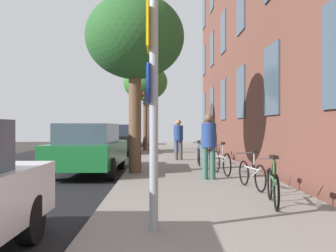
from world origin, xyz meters
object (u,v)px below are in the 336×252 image
object	(u,v)px
pedestrian_1	(179,137)
tree_near	(135,39)
car_1	(89,148)
car_2	(116,139)
bicycle_1	(252,174)
car_3	(123,135)
pedestrian_0	(209,142)
bicycle_0	(273,186)
tree_far	(145,83)
pedestrian_2	(177,134)
traffic_light	(147,110)
bicycle_2	(221,162)
bicycle_4	(207,150)
sign_post	(152,90)
bicycle_3	(199,155)

from	to	relation	value
pedestrian_1	tree_near	bearing A→B (deg)	-110.46
car_1	car_2	bearing A→B (deg)	90.88
bicycle_1	car_3	world-z (taller)	car_3
pedestrian_0	pedestrian_1	size ratio (longest dim) A/B	1.04
car_2	pedestrian_1	bearing A→B (deg)	-55.57
bicycle_0	car_1	size ratio (longest dim) A/B	0.36
tree_far	pedestrian_2	xyz separation A→B (m)	(1.79, -2.17, -3.01)
traffic_light	pedestrian_1	bearing A→B (deg)	-71.51
bicycle_1	pedestrian_2	size ratio (longest dim) A/B	0.90
tree_far	pedestrian_0	distance (m)	12.53
bicycle_2	bicycle_0	bearing A→B (deg)	-87.00
pedestrian_1	car_1	bearing A→B (deg)	-129.51
bicycle_2	car_1	bearing A→B (deg)	166.91
tree_far	car_3	xyz separation A→B (m)	(-1.96, 6.65, -3.27)
bicycle_1	bicycle_4	xyz separation A→B (m)	(0.08, 8.42, 0.01)
traffic_light	car_1	xyz separation A→B (m)	(-1.59, -8.05, -1.60)
bicycle_2	bicycle_4	xyz separation A→B (m)	(0.36, 5.93, -0.02)
bicycle_2	car_2	world-z (taller)	car_2
sign_post	bicycle_3	world-z (taller)	sign_post
bicycle_0	pedestrian_0	size ratio (longest dim) A/B	0.90
car_3	sign_post	bearing A→B (deg)	-83.44
pedestrian_2	car_2	size ratio (longest dim) A/B	0.40
pedestrian_1	bicycle_1	bearing A→B (deg)	-79.56
tree_near	bicycle_3	size ratio (longest dim) A/B	3.41
traffic_light	tree_near	world-z (taller)	tree_near
tree_far	bicycle_1	world-z (taller)	tree_far
bicycle_1	pedestrian_1	size ratio (longest dim) A/B	0.91
bicycle_0	bicycle_1	xyz separation A→B (m)	(0.06, 1.76, -0.01)
bicycle_1	car_2	xyz separation A→B (m)	(-4.49, 11.77, 0.38)
car_3	bicycle_2	bearing A→B (deg)	-75.27
sign_post	bicycle_4	world-z (taller)	sign_post
tree_near	tree_far	bearing A→B (deg)	90.44
traffic_light	car_3	world-z (taller)	traffic_light
bicycle_4	pedestrian_1	size ratio (longest dim) A/B	1.00
bicycle_4	pedestrian_0	bearing A→B (deg)	-97.13
pedestrian_0	pedestrian_2	xyz separation A→B (m)	(-0.38, 9.81, -0.02)
bicycle_2	pedestrian_0	distance (m)	1.29
sign_post	pedestrian_0	distance (m)	5.14
pedestrian_1	bicycle_2	bearing A→B (deg)	-77.45
tree_far	car_2	world-z (taller)	tree_far
bicycle_4	pedestrian_2	size ratio (longest dim) A/B	0.98
bicycle_4	traffic_light	bearing A→B (deg)	132.88
pedestrian_2	car_1	xyz separation A→B (m)	(-3.20, -7.86, -0.26)
bicycle_0	traffic_light	bearing A→B (deg)	101.57
traffic_light	bicycle_0	xyz separation A→B (m)	(2.71, -13.24, -1.97)
bicycle_1	tree_near	bearing A→B (deg)	134.15
bicycle_2	pedestrian_0	xyz separation A→B (m)	(-0.51, -0.99, 0.64)
bicycle_0	car_2	xyz separation A→B (m)	(-4.43, 13.53, 0.37)
traffic_light	bicycle_3	distance (m)	6.85
bicycle_1	sign_post	bearing A→B (deg)	-123.40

